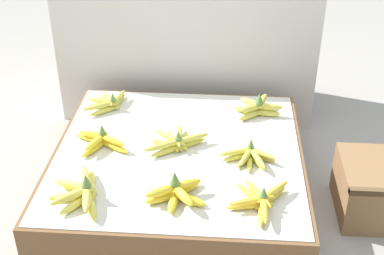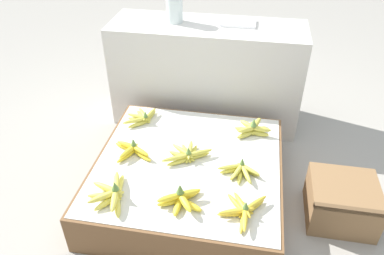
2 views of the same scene
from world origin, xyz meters
name	(u,v)px [view 1 (image 1 of 2)]	position (x,y,z in m)	size (l,w,h in m)	color
ground_plane	(179,196)	(0.00, 0.00, 0.00)	(10.00, 10.00, 0.00)	gray
display_platform	(179,174)	(0.00, 0.00, 0.12)	(0.99, 0.99, 0.23)	brown
back_vendor_table	(188,45)	(-0.02, 0.80, 0.35)	(1.27, 0.42, 0.69)	beige
wooden_crate	(382,189)	(0.81, -0.03, 0.11)	(0.34, 0.32, 0.22)	olive
banana_bunch_front_left	(81,192)	(-0.31, -0.32, 0.26)	(0.21, 0.28, 0.11)	#DBCC4C
banana_bunch_front_midleft	(177,193)	(0.03, -0.31, 0.27)	(0.22, 0.20, 0.11)	yellow
banana_bunch_front_midright	(260,200)	(0.31, -0.32, 0.26)	(0.23, 0.24, 0.09)	gold
banana_bunch_middle_left	(100,141)	(-0.31, 0.01, 0.26)	(0.25, 0.18, 0.10)	yellow
banana_bunch_middle_midleft	(176,142)	(-0.01, 0.03, 0.26)	(0.26, 0.21, 0.09)	gold
banana_bunch_middle_midright	(250,156)	(0.28, -0.05, 0.25)	(0.23, 0.16, 0.08)	gold
banana_bunch_back_left	(108,103)	(-0.35, 0.32, 0.26)	(0.17, 0.22, 0.09)	gold
banana_bunch_back_midright	(258,108)	(0.32, 0.32, 0.26)	(0.22, 0.20, 0.11)	gold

